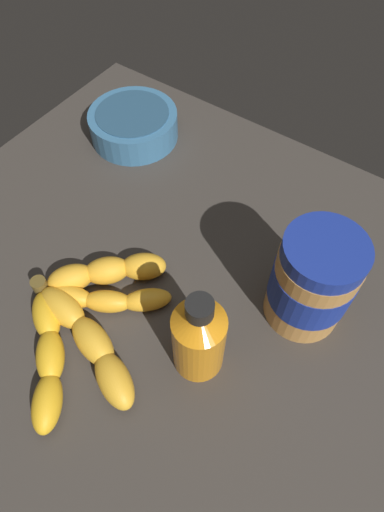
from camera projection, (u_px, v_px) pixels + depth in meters
ground_plane at (155, 287)px, 61.23cm from camera, size 72.11×75.12×4.26cm
banana_bunch at (87, 317)px, 54.37cm from camera, size 27.28×21.12×3.72cm
peanut_butter_jar at (312, 282)px, 51.19cm from camera, size 9.83×9.83×14.24cm
honey_bottle at (199, 337)px, 47.96cm from camera, size 6.04×6.04×14.16cm
small_bowl at (134, 124)px, 73.58cm from camera, size 14.87×14.87×4.92cm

